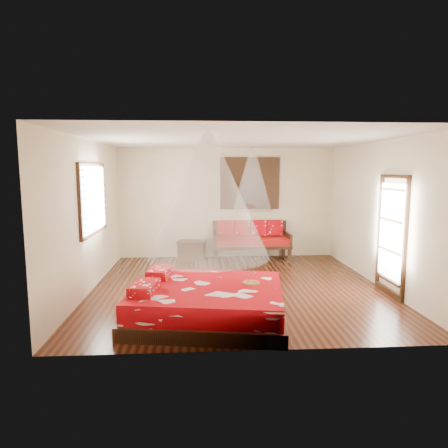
{
  "coord_description": "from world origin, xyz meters",
  "views": [
    {
      "loc": [
        -0.71,
        -7.45,
        2.24
      ],
      "look_at": [
        -0.22,
        0.57,
        1.15
      ],
      "focal_mm": 32.0,
      "sensor_mm": 36.0,
      "label": 1
    }
  ],
  "objects": [
    {
      "name": "window_left",
      "position": [
        -2.71,
        0.2,
        1.7
      ],
      "size": [
        0.1,
        1.74,
        1.34
      ],
      "color": "black",
      "rests_on": "wall_left"
    },
    {
      "name": "storage_chest",
      "position": [
        -0.92,
        2.45,
        0.24
      ],
      "size": [
        0.75,
        0.59,
        0.48
      ],
      "rotation": [
        0.0,
        0.0,
        -0.13
      ],
      "color": "black",
      "rests_on": "floor"
    },
    {
      "name": "room",
      "position": [
        0.0,
        0.0,
        1.4
      ],
      "size": [
        5.54,
        5.54,
        2.84
      ],
      "color": "black",
      "rests_on": "ground"
    },
    {
      "name": "shutter_panel",
      "position": [
        0.57,
        2.72,
        1.9
      ],
      "size": [
        1.52,
        0.06,
        1.32
      ],
      "color": "black",
      "rests_on": "wall_back"
    },
    {
      "name": "daybed",
      "position": [
        0.57,
        2.39,
        0.52
      ],
      "size": [
        1.9,
        0.85,
        0.97
      ],
      "color": "black",
      "rests_on": "floor"
    },
    {
      "name": "mosquito_net_main",
      "position": [
        -0.58,
        -1.6,
        1.85
      ],
      "size": [
        1.81,
        1.81,
        1.8
      ],
      "primitive_type": "cone",
      "color": "white",
      "rests_on": "ceiling"
    },
    {
      "name": "bed",
      "position": [
        -0.6,
        -1.6,
        0.25
      ],
      "size": [
        2.56,
        2.38,
        0.65
      ],
      "rotation": [
        0.0,
        0.0,
        -0.16
      ],
      "color": "black",
      "rests_on": "floor"
    },
    {
      "name": "glazed_door",
      "position": [
        2.72,
        -0.6,
        1.07
      ],
      "size": [
        0.08,
        1.02,
        2.16
      ],
      "color": "black",
      "rests_on": "floor"
    },
    {
      "name": "mosquito_net_daybed",
      "position": [
        0.57,
        2.25,
        2.0
      ],
      "size": [
        0.96,
        0.96,
        1.5
      ],
      "primitive_type": "cone",
      "color": "white",
      "rests_on": "ceiling"
    },
    {
      "name": "wine_tray",
      "position": [
        0.07,
        -1.52,
        0.56
      ],
      "size": [
        0.27,
        0.27,
        0.22
      ],
      "rotation": [
        0.0,
        0.0,
        -0.08
      ],
      "color": "brown",
      "rests_on": "bed"
    }
  ]
}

